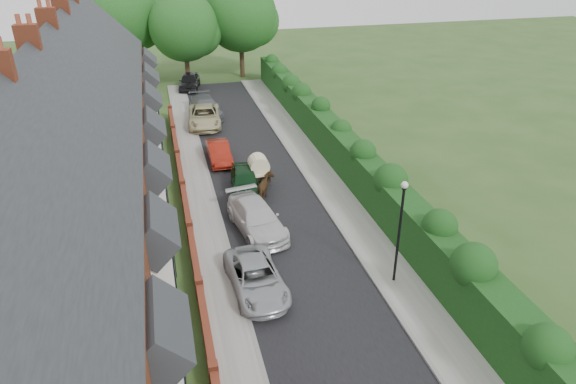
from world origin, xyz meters
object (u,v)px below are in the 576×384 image
car_beige (204,116)px  car_grey (205,107)px  horse (266,188)px  horse_cart (259,168)px  car_silver_b (256,278)px  car_white (257,218)px  car_green (245,181)px  car_red (219,152)px  car_black (189,81)px  lamppost (401,220)px

car_beige → car_grey: size_ratio=1.02×
horse → horse_cart: horse_cart is taller
car_silver_b → car_beige: size_ratio=0.86×
car_white → horse: 3.54m
car_green → car_red: 5.13m
car_green → car_beige: 12.73m
car_black → car_red: bearing=-78.1°
car_beige → horse_cart: (2.11, -12.04, 0.40)m
car_silver_b → horse_cart: size_ratio=1.69×
car_red → car_black: bearing=90.9°
lamppost → car_white: (-5.21, 6.02, -2.53)m
car_beige → car_black: (-0.30, 11.20, 0.02)m
car_silver_b → car_green: car_green is taller
car_white → car_red: car_white is taller
car_green → car_silver_b: bearing=-89.3°
car_silver_b → car_grey: (0.48, 24.77, 0.13)m
car_grey → car_red: bearing=-96.1°
car_red → horse_cart: horse_cart is taller
lamppost → horse: 10.46m
lamppost → car_red: lamppost is taller
car_grey → horse: car_grey is taller
lamppost → horse_cart: 12.23m
car_white → car_beige: car_beige is taller
car_black → car_white: bearing=-77.1°
car_red → horse: size_ratio=2.20×
car_beige → car_grey: bearing=86.9°
car_green → horse: (1.01, -1.38, 0.05)m
car_black → horse: 25.37m
car_red → car_beige: car_beige is taller
horse_cart → car_silver_b: bearing=-102.2°
car_red → horse_cart: (1.95, -4.41, 0.49)m
car_beige → horse_cart: size_ratio=1.96×
lamppost → car_green: bearing=115.0°
car_green → horse: size_ratio=2.33×
car_red → car_beige: (-0.16, 7.63, 0.10)m
lamppost → car_grey: (-5.75, 25.77, -2.51)m
car_green → car_black: size_ratio=0.94×
car_white → horse_cart: (1.22, 5.34, 0.41)m
car_white → car_red: (-0.73, 9.74, -0.09)m
horse_cart → car_beige: bearing=99.9°
car_green → car_grey: size_ratio=0.80×
horse → car_black: bearing=-64.5°
car_beige → car_black: car_black is taller
car_grey → car_black: 8.85m
car_white → car_red: size_ratio=1.28×
car_white → car_grey: car_grey is taller
car_green → car_beige: car_beige is taller
lamppost → car_silver_b: 6.84m
car_silver_b → car_green: bearing=79.2°
car_silver_b → horse: bearing=71.4°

